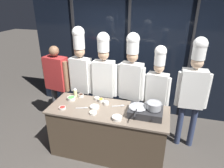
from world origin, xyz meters
The scene contains 24 objects.
ground_plane centered at (0.00, 0.00, 0.00)m, with size 24.00×24.00×0.00m, color #47423D.
window_wall_back centered at (0.00, 1.65, 1.35)m, with size 4.63×0.09×2.70m.
demo_counter centered at (0.00, 0.00, 0.45)m, with size 1.99×0.75×0.90m.
portable_stove centered at (0.62, 0.00, 0.96)m, with size 0.52×0.39×0.13m.
frying_pan centered at (0.49, -0.01, 1.05)m, with size 0.29×0.50×0.05m.
stock_pot centered at (0.74, 0.00, 1.08)m, with size 0.25×0.23×0.11m.
squeeze_bottle_oil centered at (-0.71, 0.28, 0.98)m, with size 0.07×0.07×0.18m.
prep_bowl_shrimp centered at (0.22, -0.24, 0.93)m, with size 0.16×0.16×0.05m.
prep_bowl_noodles centered at (-0.29, 0.27, 0.93)m, with size 0.10×0.10×0.05m.
prep_bowl_bean_sprouts centered at (-0.08, 0.15, 0.93)m, with size 0.10×0.10×0.05m.
prep_bowl_soy_glaze centered at (-0.61, 0.29, 0.93)m, with size 0.10×0.10×0.05m.
prep_bowl_carrots centered at (-0.19, 0.21, 0.93)m, with size 0.10×0.10×0.06m.
prep_bowl_onion centered at (-0.22, -0.02, 0.92)m, with size 0.16×0.16×0.04m.
prep_bowl_scallions centered at (-0.73, 0.14, 0.93)m, with size 0.15×0.15×0.05m.
prep_bowl_bell_pepper centered at (-0.73, -0.19, 0.92)m, with size 0.12×0.12×0.03m.
prep_bowl_ginger centered at (-0.19, -0.19, 0.92)m, with size 0.12×0.12×0.03m.
serving_spoon_slotted centered at (-0.40, -0.07, 0.90)m, with size 0.20×0.10×0.02m.
serving_spoon_solid centered at (0.18, 0.16, 0.90)m, with size 0.21×0.11×0.02m.
person_guest centered at (-1.28, 0.63, 1.05)m, with size 0.61×0.31×1.73m.
chef_head centered at (-0.74, 0.63, 1.27)m, with size 0.51×0.26×2.12m.
chef_sous centered at (-0.26, 0.60, 1.23)m, with size 0.53×0.23×2.05m.
chef_line centered at (0.26, 0.61, 1.24)m, with size 0.52×0.27×2.06m.
chef_pastry centered at (0.73, 0.63, 1.11)m, with size 0.48×0.25×1.87m.
chef_apprentice centered at (1.32, 0.59, 1.22)m, with size 0.54×0.23×2.05m.
Camera 1 is at (0.84, -2.72, 2.61)m, focal length 32.00 mm.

